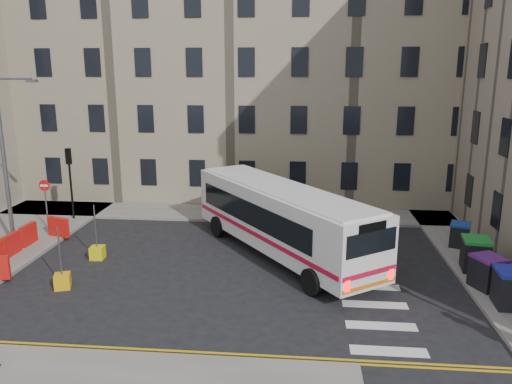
% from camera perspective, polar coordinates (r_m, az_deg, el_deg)
% --- Properties ---
extents(ground, '(120.00, 120.00, 0.00)m').
position_cam_1_polar(ground, '(21.97, 1.90, -9.08)').
color(ground, black).
rests_on(ground, ground).
extents(pavement_north, '(36.00, 3.20, 0.15)m').
position_cam_1_polar(pavement_north, '(30.88, -8.29, -2.29)').
color(pavement_north, slate).
rests_on(pavement_north, ground).
extents(pavement_east, '(2.40, 26.00, 0.15)m').
position_cam_1_polar(pavement_east, '(26.82, 22.14, -5.68)').
color(pavement_east, slate).
rests_on(pavement_east, ground).
extents(terrace_north, '(38.30, 10.80, 17.20)m').
position_cam_1_polar(terrace_north, '(36.65, -7.74, 13.75)').
color(terrace_north, gray).
rests_on(terrace_north, ground).
extents(traffic_light_nw, '(0.28, 0.22, 4.10)m').
position_cam_1_polar(traffic_light_nw, '(30.33, -20.51, 2.11)').
color(traffic_light_nw, black).
rests_on(traffic_light_nw, pavement_west).
extents(streetlamp, '(0.50, 0.22, 8.14)m').
position_cam_1_polar(streetlamp, '(26.69, -26.85, 3.23)').
color(streetlamp, '#595B5E').
rests_on(streetlamp, pavement_west).
extents(no_entry_north, '(0.60, 0.08, 3.00)m').
position_cam_1_polar(no_entry_north, '(28.98, -22.96, -0.23)').
color(no_entry_north, '#595B5E').
rests_on(no_entry_north, pavement_west).
extents(roadworks_barriers, '(1.66, 6.26, 1.00)m').
position_cam_1_polar(roadworks_barriers, '(25.71, -25.51, -5.48)').
color(roadworks_barriers, red).
rests_on(roadworks_barriers, pavement_west).
extents(bus, '(9.17, 11.23, 3.25)m').
position_cam_1_polar(bus, '(23.26, 2.89, -2.88)').
color(bus, silver).
rests_on(bus, ground).
extents(wheelie_bin_a, '(1.19, 1.34, 1.39)m').
position_cam_1_polar(wheelie_bin_a, '(20.56, 27.12, -9.75)').
color(wheelie_bin_a, black).
rests_on(wheelie_bin_a, pavement_east).
extents(wheelie_bin_b, '(1.41, 1.49, 1.31)m').
position_cam_1_polar(wheelie_bin_b, '(21.81, 24.97, -8.30)').
color(wheelie_bin_b, black).
rests_on(wheelie_bin_b, pavement_east).
extents(wheelie_bin_c, '(1.30, 1.44, 1.42)m').
position_cam_1_polar(wheelie_bin_c, '(23.47, 23.79, -6.51)').
color(wheelie_bin_c, black).
rests_on(wheelie_bin_c, pavement_east).
extents(wheelie_bin_d, '(0.99, 1.11, 1.14)m').
position_cam_1_polar(wheelie_bin_d, '(24.25, 23.80, -6.23)').
color(wheelie_bin_d, black).
rests_on(wheelie_bin_d, pavement_east).
extents(wheelie_bin_e, '(1.22, 1.30, 1.16)m').
position_cam_1_polar(wheelie_bin_e, '(26.34, 22.26, -4.52)').
color(wheelie_bin_e, black).
rests_on(wheelie_bin_e, pavement_east).
extents(bollard_yellow, '(0.64, 0.64, 0.60)m').
position_cam_1_polar(bollard_yellow, '(24.40, -17.66, -6.62)').
color(bollard_yellow, '#D5CB0B').
rests_on(bollard_yellow, ground).
extents(bollard_chevron, '(0.77, 0.77, 0.60)m').
position_cam_1_polar(bollard_chevron, '(21.72, -21.24, -9.48)').
color(bollard_chevron, orange).
rests_on(bollard_chevron, ground).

